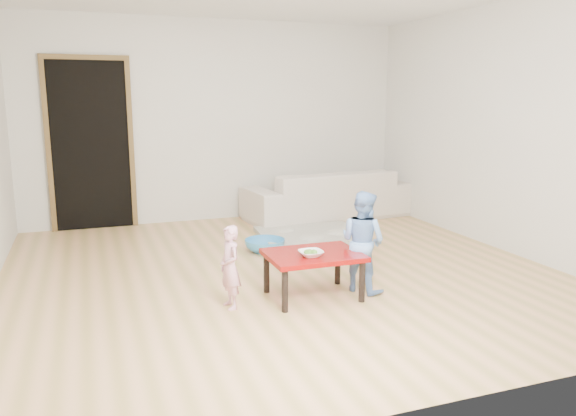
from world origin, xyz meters
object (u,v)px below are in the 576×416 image
sofa (327,194)px  child_blue (363,241)px  child_pink (230,267)px  red_table (313,275)px  basin (265,246)px  bowl (311,254)px

sofa → child_blue: size_ratio=2.58×
child_pink → child_blue: 1.16m
child_blue → child_pink: bearing=62.9°
red_table → child_pink: child_pink is taller
basin → bowl: bearing=-93.7°
bowl → child_blue: (0.51, 0.11, 0.03)m
basin → red_table: bearing=-91.6°
sofa → child_pink: (-2.05, -2.79, 0.01)m
bowl → red_table: bearing=57.1°
red_table → basin: red_table is taller
child_pink → basin: bearing=143.9°
child_blue → basin: (-0.41, 1.43, -0.36)m
sofa → bowl: 3.21m
red_table → bowl: size_ratio=3.92×
bowl → child_blue: size_ratio=0.22×
sofa → red_table: bearing=58.5°
red_table → basin: 1.45m
bowl → basin: bearing=86.3°
sofa → child_pink: bearing=48.0°
sofa → basin: bearing=40.1°
child_pink → basin: child_pink is taller
sofa → child_blue: 2.92m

